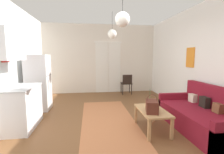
# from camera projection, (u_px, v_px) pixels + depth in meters

# --- Properties ---
(ground_plane) EXTENTS (5.24, 7.90, 0.10)m
(ground_plane) POSITION_uv_depth(u_px,v_px,m) (112.00, 131.00, 3.47)
(ground_plane) COLOR brown
(wall_back) EXTENTS (4.84, 0.13, 2.86)m
(wall_back) POSITION_uv_depth(u_px,v_px,m) (100.00, 59.00, 6.92)
(wall_back) COLOR silver
(wall_back) RESTS_ON ground_plane
(wall_right) EXTENTS (0.12, 7.50, 2.86)m
(wall_right) POSITION_uv_depth(u_px,v_px,m) (218.00, 61.00, 3.61)
(wall_right) COLOR white
(wall_right) RESTS_ON ground_plane
(area_rug) EXTENTS (1.24, 3.16, 0.01)m
(area_rug) POSITION_uv_depth(u_px,v_px,m) (108.00, 120.00, 3.94)
(area_rug) COLOR #B26B42
(area_rug) RESTS_ON ground_plane
(couch) EXTENTS (0.94, 1.93, 0.91)m
(couch) POSITION_uv_depth(u_px,v_px,m) (203.00, 117.00, 3.41)
(couch) COLOR maroon
(couch) RESTS_ON ground_plane
(coffee_table) EXTENTS (0.52, 0.92, 0.44)m
(coffee_table) POSITION_uv_depth(u_px,v_px,m) (152.00, 113.00, 3.35)
(coffee_table) COLOR tan
(coffee_table) RESTS_ON ground_plane
(bamboo_vase) EXTENTS (0.11, 0.11, 0.42)m
(bamboo_vase) POSITION_uv_depth(u_px,v_px,m) (150.00, 104.00, 3.42)
(bamboo_vase) COLOR beige
(bamboo_vase) RESTS_ON coffee_table
(handbag) EXTENTS (0.30, 0.38, 0.36)m
(handbag) POSITION_uv_depth(u_px,v_px,m) (152.00, 106.00, 3.17)
(handbag) COLOR #512319
(handbag) RESTS_ON coffee_table
(refrigerator) EXTENTS (0.62, 0.61, 1.58)m
(refrigerator) POSITION_uv_depth(u_px,v_px,m) (38.00, 83.00, 4.65)
(refrigerator) COLOR white
(refrigerator) RESTS_ON ground_plane
(kitchen_counter) EXTENTS (0.63, 1.06, 2.07)m
(kitchen_counter) POSITION_uv_depth(u_px,v_px,m) (18.00, 92.00, 3.43)
(kitchen_counter) COLOR silver
(kitchen_counter) RESTS_ON ground_plane
(accent_chair) EXTENTS (0.42, 0.40, 0.81)m
(accent_chair) POSITION_uv_depth(u_px,v_px,m) (127.00, 83.00, 6.62)
(accent_chair) COLOR black
(accent_chair) RESTS_ON ground_plane
(pendant_lamp_near) EXTENTS (0.29, 0.29, 0.76)m
(pendant_lamp_near) POSITION_uv_depth(u_px,v_px,m) (122.00, 19.00, 3.18)
(pendant_lamp_near) COLOR black
(pendant_lamp_far) EXTENTS (0.27, 0.27, 0.79)m
(pendant_lamp_far) POSITION_uv_depth(u_px,v_px,m) (112.00, 34.00, 4.92)
(pendant_lamp_far) COLOR black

